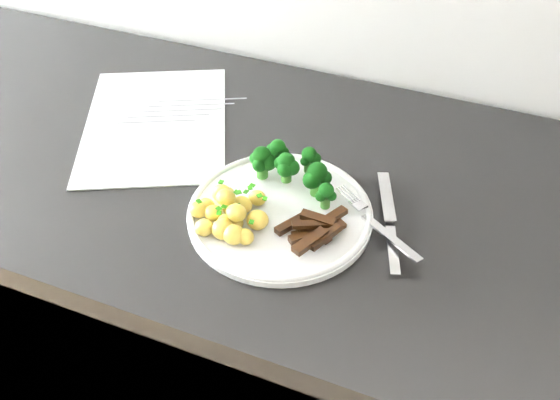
% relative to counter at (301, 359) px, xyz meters
% --- Properties ---
extents(counter, '(2.38, 0.60, 0.89)m').
position_rel_counter_xyz_m(counter, '(0.00, 0.00, 0.00)').
color(counter, black).
rests_on(counter, ground).
extents(recipe_paper, '(0.34, 0.38, 0.00)m').
position_rel_counter_xyz_m(recipe_paper, '(-0.28, 0.05, 0.45)').
color(recipe_paper, white).
rests_on(recipe_paper, counter).
extents(plate, '(0.25, 0.25, 0.01)m').
position_rel_counter_xyz_m(plate, '(-0.02, -0.07, 0.45)').
color(plate, white).
rests_on(plate, counter).
extents(broccoli, '(0.14, 0.08, 0.06)m').
position_rel_counter_xyz_m(broccoli, '(-0.02, -0.02, 0.49)').
color(broccoli, '#2C611E').
rests_on(broccoli, plate).
extents(potatoes, '(0.11, 0.10, 0.04)m').
position_rel_counter_xyz_m(potatoes, '(-0.07, -0.12, 0.47)').
color(potatoes, '#E1C74E').
rests_on(potatoes, plate).
extents(beef_strips, '(0.09, 0.10, 0.02)m').
position_rel_counter_xyz_m(beef_strips, '(0.04, -0.10, 0.47)').
color(beef_strips, black).
rests_on(beef_strips, plate).
extents(fork, '(0.14, 0.11, 0.02)m').
position_rel_counter_xyz_m(fork, '(0.12, -0.06, 0.46)').
color(fork, silver).
rests_on(fork, plate).
extents(knife, '(0.08, 0.18, 0.02)m').
position_rel_counter_xyz_m(knife, '(0.13, -0.06, 0.46)').
color(knife, silver).
rests_on(knife, plate).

